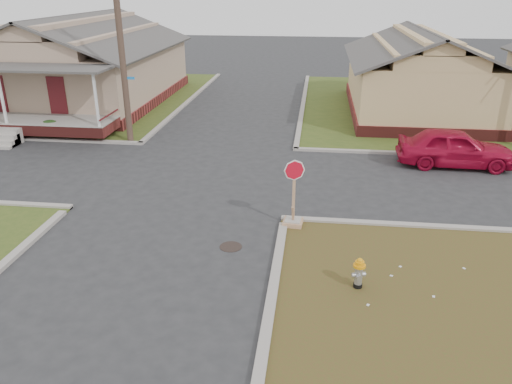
# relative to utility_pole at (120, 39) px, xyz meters

# --- Properties ---
(ground) EXTENTS (120.00, 120.00, 0.00)m
(ground) POSITION_rel_utility_pole_xyz_m (4.20, -8.90, -4.66)
(ground) COLOR #28292B
(ground) RESTS_ON ground
(verge_far_left) EXTENTS (19.00, 19.00, 0.05)m
(verge_far_left) POSITION_rel_utility_pole_xyz_m (-8.80, 9.10, -4.64)
(verge_far_left) COLOR #384C1B
(verge_far_left) RESTS_ON ground
(curbs) EXTENTS (80.00, 40.00, 0.12)m
(curbs) POSITION_rel_utility_pole_xyz_m (4.20, -3.90, -4.66)
(curbs) COLOR #9B948C
(curbs) RESTS_ON ground
(manhole) EXTENTS (0.64, 0.64, 0.01)m
(manhole) POSITION_rel_utility_pole_xyz_m (6.40, -9.40, -4.66)
(manhole) COLOR black
(manhole) RESTS_ON ground
(corner_house) EXTENTS (10.10, 15.50, 5.30)m
(corner_house) POSITION_rel_utility_pole_xyz_m (-5.80, 7.78, -2.38)
(corner_house) COLOR maroon
(corner_house) RESTS_ON ground
(side_house_yellow) EXTENTS (7.60, 11.60, 4.70)m
(side_house_yellow) POSITION_rel_utility_pole_xyz_m (14.20, 7.60, -2.47)
(side_house_yellow) COLOR maroon
(side_house_yellow) RESTS_ON ground
(utility_pole) EXTENTS (1.80, 0.28, 9.00)m
(utility_pole) POSITION_rel_utility_pole_xyz_m (0.00, 0.00, 0.00)
(utility_pole) COLOR #3D2C23
(utility_pole) RESTS_ON ground
(fire_hydrant) EXTENTS (0.30, 0.30, 0.81)m
(fire_hydrant) POSITION_rel_utility_pole_xyz_m (9.85, -11.09, -4.17)
(fire_hydrant) COLOR black
(fire_hydrant) RESTS_ON ground
(stop_sign) EXTENTS (0.60, 0.59, 2.12)m
(stop_sign) POSITION_rel_utility_pole_xyz_m (8.08, -7.85, -4.15)
(stop_sign) COLOR tan
(stop_sign) RESTS_ON ground
(red_sedan) EXTENTS (4.57, 1.95, 1.54)m
(red_sedan) POSITION_rel_utility_pole_xyz_m (14.28, -1.53, -3.89)
(red_sedan) COLOR #AA0C2C
(red_sedan) RESTS_ON ground
(hedge_right) EXTENTS (1.24, 1.02, 0.95)m
(hedge_right) POSITION_rel_utility_pole_xyz_m (-3.95, 0.05, -4.14)
(hedge_right) COLOR #1A3513
(hedge_right) RESTS_ON verge_far_left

